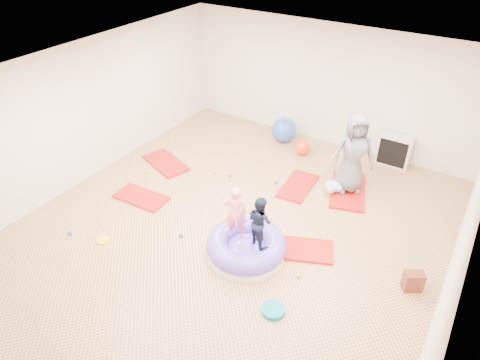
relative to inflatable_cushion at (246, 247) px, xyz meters
The scene contains 19 objects.
room 1.42m from the inflatable_cushion, 144.58° to the left, with size 7.01×8.01×2.81m.
gym_mat_front_left 2.61m from the inflatable_cushion, behind, with size 1.07×0.54×0.04m, color #AC1A00.
gym_mat_mid_left 3.38m from the inflatable_cushion, 153.64° to the left, with size 1.17×0.58×0.05m, color #AC1A00.
gym_mat_center_back 2.26m from the inflatable_cushion, 93.42° to the left, with size 1.10×0.55×0.05m, color #AC1A00.
gym_mat_right 0.91m from the inflatable_cushion, 38.30° to the left, with size 1.16×0.58×0.05m, color #AC1A00.
gym_mat_rear_right 2.77m from the inflatable_cushion, 73.14° to the left, with size 1.34×0.67×0.06m, color #AC1A00.
inflatable_cushion is the anchor object (origin of this frame).
child_pink 0.73m from the inflatable_cushion, behind, with size 0.35×0.23×0.97m, color #FE6E87.
child_navy 0.71m from the inflatable_cushion, ahead, with size 0.44×0.34×0.90m, color black.
adult_caregiver 2.87m from the inflatable_cushion, 73.75° to the left, with size 0.80×0.52×1.64m, color #565760.
infant 2.47m from the inflatable_cushion, 76.86° to the left, with size 0.38×0.38×0.22m.
ball_pit_balls 1.20m from the inflatable_cushion, 150.41° to the left, with size 4.15×3.44×0.07m.
exercise_ball_blue 4.07m from the inflatable_cushion, 108.69° to the left, with size 0.59×0.59×0.59m, color #274AB4.
exercise_ball_orange 3.58m from the inflatable_cushion, 100.28° to the left, with size 0.36×0.36×0.36m, color #FF380B.
infant_play_gym 3.28m from the inflatable_cushion, 82.88° to the left, with size 0.61×0.58×0.46m.
cube_shelf 4.38m from the inflatable_cushion, 73.47° to the left, with size 0.70×0.35×0.70m.
balance_disc 1.26m from the inflatable_cushion, 40.27° to the right, with size 0.35×0.35×0.08m, color #097B8E.
backpack 2.63m from the inflatable_cushion, 15.42° to the left, with size 0.29×0.18×0.33m, color #AF3A1D.
yellow_toy 2.52m from the inflatable_cushion, 155.23° to the right, with size 0.22×0.22×0.03m, color yellow.
Camera 1 is at (3.29, -4.91, 5.04)m, focal length 32.00 mm.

